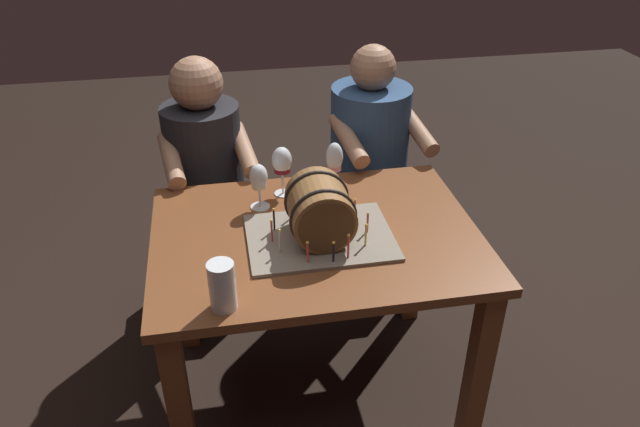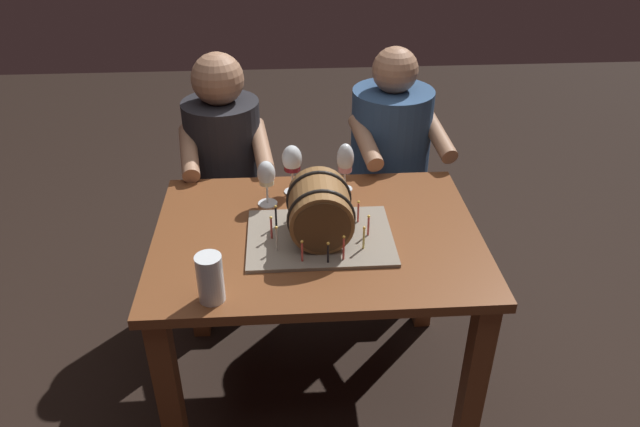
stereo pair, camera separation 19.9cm
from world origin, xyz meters
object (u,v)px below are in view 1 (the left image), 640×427
object	(u,v)px
barrel_cake	(320,214)
wine_glass_rose	(334,159)
wine_glass_white	(259,179)
person_seated_right	(368,180)
beer_pint	(222,287)
dining_table	(316,264)
wine_glass_red	(282,162)
person_seated_left	(209,197)

from	to	relation	value
barrel_cake	wine_glass_rose	bearing A→B (deg)	70.72
wine_glass_white	person_seated_right	distance (m)	0.78
wine_glass_white	beer_pint	size ratio (longest dim) A/B	1.15
dining_table	beer_pint	bearing A→B (deg)	-134.67
wine_glass_white	wine_glass_red	distance (m)	0.13
barrel_cake	wine_glass_rose	xyz separation A→B (m)	(0.12, 0.33, 0.03)
wine_glass_rose	beer_pint	bearing A→B (deg)	-125.78
barrel_cake	person_seated_right	distance (m)	0.85
wine_glass_red	beer_pint	size ratio (longest dim) A/B	1.28
wine_glass_red	person_seated_left	bearing A→B (deg)	126.54
wine_glass_red	person_seated_left	world-z (taller)	person_seated_left
dining_table	person_seated_right	xyz separation A→B (m)	(0.36, 0.68, -0.06)
barrel_cake	wine_glass_rose	distance (m)	0.35
wine_glass_rose	wine_glass_red	bearing A→B (deg)	-177.68
wine_glass_white	beer_pint	xyz separation A→B (m)	(-0.16, -0.53, -0.04)
wine_glass_white	barrel_cake	bearing A→B (deg)	-53.72
barrel_cake	wine_glass_white	bearing A→B (deg)	126.28
wine_glass_rose	wine_glass_red	size ratio (longest dim) A/B	0.99
dining_table	wine_glass_white	bearing A→B (deg)	129.81
barrel_cake	wine_glass_red	xyz separation A→B (m)	(-0.08, 0.32, 0.04)
person_seated_right	wine_glass_white	bearing A→B (deg)	-138.61
wine_glass_white	wine_glass_red	xyz separation A→B (m)	(0.09, 0.08, 0.02)
wine_glass_rose	person_seated_right	world-z (taller)	person_seated_right
dining_table	person_seated_left	xyz separation A→B (m)	(-0.36, 0.67, -0.08)
dining_table	person_seated_left	size ratio (longest dim) A/B	0.95
wine_glass_rose	wine_glass_red	xyz separation A→B (m)	(-0.20, -0.01, 0.01)
dining_table	wine_glass_rose	bearing A→B (deg)	67.22
dining_table	barrel_cake	xyz separation A→B (m)	(0.01, -0.04, 0.23)
barrel_cake	person_seated_right	size ratio (longest dim) A/B	0.41
person_seated_right	dining_table	bearing A→B (deg)	-118.35
barrel_cake	wine_glass_red	world-z (taller)	barrel_cake
barrel_cake	beer_pint	size ratio (longest dim) A/B	3.21
wine_glass_rose	wine_glass_red	world-z (taller)	wine_glass_red
wine_glass_white	person_seated_right	bearing A→B (deg)	41.39
wine_glass_white	beer_pint	bearing A→B (deg)	-106.33
beer_pint	wine_glass_rose	bearing A→B (deg)	54.22
beer_pint	person_seated_right	size ratio (longest dim) A/B	0.13
wine_glass_rose	person_seated_left	world-z (taller)	person_seated_left
dining_table	person_seated_right	world-z (taller)	person_seated_right
wine_glass_white	wine_glass_rose	bearing A→B (deg)	17.09
wine_glass_white	beer_pint	world-z (taller)	wine_glass_white
wine_glass_red	person_seated_left	distance (m)	0.59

